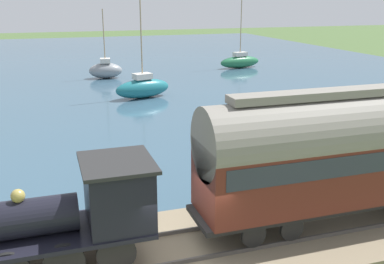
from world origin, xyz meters
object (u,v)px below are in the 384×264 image
(steam_locomotive, at_px, (79,208))
(passenger_coach, at_px, (345,149))
(sailboat_green, at_px, (240,61))
(sailboat_gray, at_px, (106,70))
(rowboat_near_shore, at_px, (254,153))
(sailboat_teal, at_px, (143,87))

(steam_locomotive, xyz_separation_m, passenger_coach, (0.00, -8.32, 0.80))
(sailboat_green, height_order, sailboat_gray, sailboat_green)
(sailboat_green, distance_m, sailboat_gray, 15.49)
(sailboat_gray, height_order, rowboat_near_shore, sailboat_gray)
(steam_locomotive, distance_m, passenger_coach, 8.36)
(sailboat_green, distance_m, sailboat_teal, 18.43)
(passenger_coach, bearing_deg, steam_locomotive, 90.00)
(rowboat_near_shore, bearing_deg, sailboat_green, 0.16)
(passenger_coach, relative_size, sailboat_green, 1.09)
(steam_locomotive, bearing_deg, passenger_coach, -90.00)
(steam_locomotive, height_order, passenger_coach, passenger_coach)
(steam_locomotive, bearing_deg, sailboat_green, -30.05)
(steam_locomotive, distance_m, sailboat_gray, 33.47)
(sailboat_green, bearing_deg, rowboat_near_shore, 147.40)
(sailboat_green, relative_size, sailboat_gray, 1.39)
(passenger_coach, height_order, sailboat_teal, sailboat_teal)
(passenger_coach, distance_m, sailboat_green, 37.34)
(passenger_coach, distance_m, sailboat_gray, 33.29)
(passenger_coach, xyz_separation_m, sailboat_green, (35.26, -12.08, -2.25))
(sailboat_gray, bearing_deg, passenger_coach, -167.28)
(rowboat_near_shore, bearing_deg, sailboat_gray, 31.26)
(passenger_coach, height_order, sailboat_green, sailboat_green)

